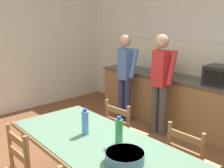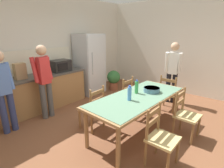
# 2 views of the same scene
# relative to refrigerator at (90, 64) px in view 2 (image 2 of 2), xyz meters

# --- Properties ---
(ground_plane) EXTENTS (8.32, 8.32, 0.00)m
(ground_plane) POSITION_rel_refrigerator_xyz_m (-1.30, -2.19, -0.93)
(ground_plane) COLOR brown
(wall_back) EXTENTS (6.52, 0.12, 2.90)m
(wall_back) POSITION_rel_refrigerator_xyz_m (-1.30, 0.47, 0.52)
(wall_back) COLOR silver
(wall_back) RESTS_ON ground
(wall_right) EXTENTS (0.12, 5.20, 2.90)m
(wall_right) POSITION_rel_refrigerator_xyz_m (1.96, -2.19, 0.52)
(wall_right) COLOR silver
(wall_right) RESTS_ON ground
(kitchen_counter) EXTENTS (3.00, 0.66, 0.89)m
(kitchen_counter) POSITION_rel_refrigerator_xyz_m (-1.98, 0.04, -0.48)
(kitchen_counter) COLOR #9E7042
(kitchen_counter) RESTS_ON ground
(counter_splashback) EXTENTS (2.96, 0.03, 0.60)m
(counter_splashback) POSITION_rel_refrigerator_xyz_m (-1.98, 0.35, 0.26)
(counter_splashback) COLOR #EFE8CB
(counter_splashback) RESTS_ON kitchen_counter
(refrigerator) EXTENTS (0.76, 0.73, 1.85)m
(refrigerator) POSITION_rel_refrigerator_xyz_m (0.00, 0.00, 0.00)
(refrigerator) COLOR silver
(refrigerator) RESTS_ON ground
(microwave) EXTENTS (0.50, 0.39, 0.30)m
(microwave) POSITION_rel_refrigerator_xyz_m (-1.06, 0.02, 0.11)
(microwave) COLOR black
(microwave) RESTS_ON kitchen_counter
(paper_bag) EXTENTS (0.24, 0.16, 0.36)m
(paper_bag) POSITION_rel_refrigerator_xyz_m (-2.11, 0.01, 0.14)
(paper_bag) COLOR tan
(paper_bag) RESTS_ON kitchen_counter
(dining_table) EXTENTS (2.20, 0.99, 0.76)m
(dining_table) POSITION_rel_refrigerator_xyz_m (-1.05, -2.43, -0.24)
(dining_table) COLOR olive
(dining_table) RESTS_ON ground
(bottle_near_centre) EXTENTS (0.07, 0.07, 0.27)m
(bottle_near_centre) POSITION_rel_refrigerator_xyz_m (-1.32, -2.42, -0.04)
(bottle_near_centre) COLOR #4C8ED6
(bottle_near_centre) RESTS_ON dining_table
(bottle_off_centre) EXTENTS (0.07, 0.07, 0.27)m
(bottle_off_centre) POSITION_rel_refrigerator_xyz_m (-0.94, -2.32, -0.04)
(bottle_off_centre) COLOR green
(bottle_off_centre) RESTS_ON dining_table
(serving_bowl) EXTENTS (0.32, 0.32, 0.09)m
(serving_bowl) POSITION_rel_refrigerator_xyz_m (-0.68, -2.51, -0.11)
(serving_bowl) COLOR slate
(serving_bowl) RESTS_ON dining_table
(chair_side_near_left) EXTENTS (0.42, 0.40, 0.91)m
(chair_side_near_left) POSITION_rel_refrigerator_xyz_m (-1.57, -3.15, -0.48)
(chair_side_near_left) COLOR olive
(chair_side_near_left) RESTS_ON ground
(chair_side_far_left) EXTENTS (0.43, 0.42, 0.91)m
(chair_side_far_left) POSITION_rel_refrigerator_xyz_m (-1.50, -1.67, -0.48)
(chair_side_far_left) COLOR olive
(chair_side_far_left) RESTS_ON ground
(chair_head_end) EXTENTS (0.42, 0.44, 0.91)m
(chair_head_end) POSITION_rel_refrigerator_xyz_m (0.32, -2.49, -0.48)
(chair_head_end) COLOR olive
(chair_head_end) RESTS_ON ground
(chair_side_far_right) EXTENTS (0.43, 0.41, 0.91)m
(chair_side_far_right) POSITION_rel_refrigerator_xyz_m (-0.54, -1.71, -0.48)
(chair_side_far_right) COLOR olive
(chair_side_far_right) RESTS_ON ground
(chair_side_near_right) EXTENTS (0.43, 0.42, 0.91)m
(chair_side_near_right) POSITION_rel_refrigerator_xyz_m (-0.60, -3.19, -0.48)
(chair_side_near_right) COLOR olive
(chair_side_near_right) RESTS_ON ground
(person_at_sink) EXTENTS (0.40, 0.28, 1.61)m
(person_at_sink) POSITION_rel_refrigerator_xyz_m (-2.65, -0.48, -0.02)
(person_at_sink) COLOR navy
(person_at_sink) RESTS_ON ground
(person_at_counter) EXTENTS (0.42, 0.29, 1.65)m
(person_at_counter) POSITION_rel_refrigerator_xyz_m (-1.83, -0.50, 0.01)
(person_at_counter) COLOR #4C4C4C
(person_at_counter) RESTS_ON ground
(person_by_table) EXTENTS (0.35, 0.46, 1.65)m
(person_by_table) POSITION_rel_refrigerator_xyz_m (0.87, -2.32, 0.00)
(person_by_table) COLOR black
(person_by_table) RESTS_ON ground
(potted_plant) EXTENTS (0.44, 0.44, 0.67)m
(potted_plant) POSITION_rel_refrigerator_xyz_m (0.66, -0.43, -0.54)
(potted_plant) COLOR brown
(potted_plant) RESTS_ON ground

